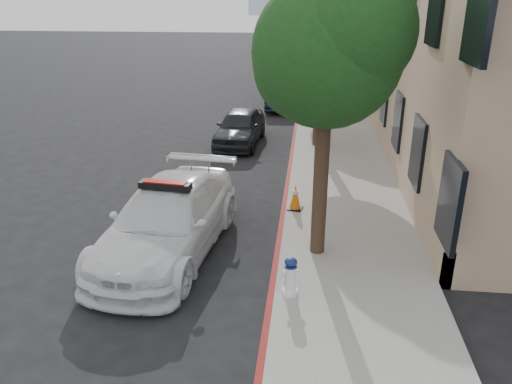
{
  "coord_description": "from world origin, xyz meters",
  "views": [
    {
      "loc": [
        2.64,
        -11.48,
        5.29
      ],
      "look_at": [
        1.47,
        -0.91,
        1.0
      ],
      "focal_mm": 35.0,
      "sensor_mm": 36.0,
      "label": 1
    }
  ],
  "objects_px": {
    "fire_hydrant": "(290,276)",
    "traffic_cone": "(295,197)",
    "police_car": "(168,220)",
    "parked_car_far": "(282,91)",
    "parked_car_mid": "(240,127)"
  },
  "relations": [
    {
      "from": "fire_hydrant",
      "to": "traffic_cone",
      "type": "bearing_deg",
      "value": 77.58
    },
    {
      "from": "police_car",
      "to": "traffic_cone",
      "type": "distance_m",
      "value": 3.49
    },
    {
      "from": "police_car",
      "to": "parked_car_far",
      "type": "distance_m",
      "value": 15.17
    },
    {
      "from": "parked_car_mid",
      "to": "fire_hydrant",
      "type": "height_order",
      "value": "parked_car_mid"
    },
    {
      "from": "police_car",
      "to": "fire_hydrant",
      "type": "height_order",
      "value": "police_car"
    },
    {
      "from": "police_car",
      "to": "fire_hydrant",
      "type": "relative_size",
      "value": 7.2
    },
    {
      "from": "parked_car_mid",
      "to": "fire_hydrant",
      "type": "relative_size",
      "value": 5.12
    },
    {
      "from": "parked_car_mid",
      "to": "traffic_cone",
      "type": "xyz_separation_m",
      "value": [
        2.28,
        -6.16,
        -0.16
      ]
    },
    {
      "from": "parked_car_mid",
      "to": "parked_car_far",
      "type": "relative_size",
      "value": 0.82
    },
    {
      "from": "fire_hydrant",
      "to": "traffic_cone",
      "type": "distance_m",
      "value": 3.84
    },
    {
      "from": "police_car",
      "to": "parked_car_mid",
      "type": "relative_size",
      "value": 1.41
    },
    {
      "from": "parked_car_far",
      "to": "traffic_cone",
      "type": "relative_size",
      "value": 6.87
    },
    {
      "from": "parked_car_far",
      "to": "traffic_cone",
      "type": "xyz_separation_m",
      "value": [
        1.15,
        -12.84,
        -0.28
      ]
    },
    {
      "from": "parked_car_mid",
      "to": "traffic_cone",
      "type": "bearing_deg",
      "value": -66.51
    },
    {
      "from": "police_car",
      "to": "parked_car_mid",
      "type": "xyz_separation_m",
      "value": [
        0.36,
        8.42,
        -0.1
      ]
    }
  ]
}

